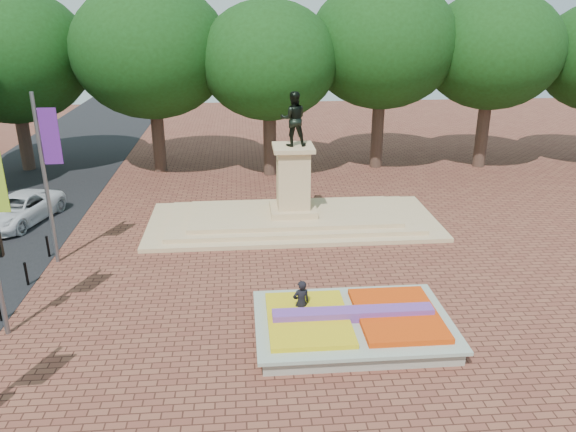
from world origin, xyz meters
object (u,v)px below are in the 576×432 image
object	(u,v)px
monument	(293,206)
van	(19,209)
flower_bed	(353,324)
pedestrian	(301,303)

from	to	relation	value
monument	van	size ratio (longest dim) A/B	2.76
flower_bed	monument	distance (m)	10.07
flower_bed	monument	bearing A→B (deg)	95.87
flower_bed	pedestrian	xyz separation A→B (m)	(-1.63, 0.75, 0.43)
monument	van	distance (m)	13.39
monument	van	bearing A→B (deg)	174.83
pedestrian	van	bearing A→B (deg)	-53.43
flower_bed	monument	size ratio (longest dim) A/B	0.45
monument	pedestrian	world-z (taller)	monument
flower_bed	pedestrian	distance (m)	1.84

